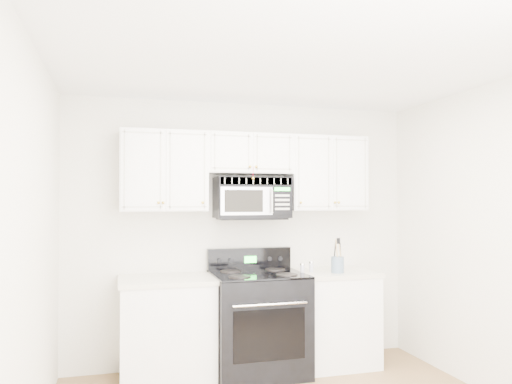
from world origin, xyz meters
name	(u,v)px	position (x,y,z in m)	size (l,w,h in m)	color
room	(308,248)	(0.00, 0.00, 1.30)	(3.51, 3.51, 2.61)	olive
base_cabinet_left	(167,332)	(-0.80, 1.44, 0.43)	(0.86, 0.65, 0.92)	white
base_cabinet_right	(330,321)	(0.80, 1.44, 0.43)	(0.86, 0.65, 0.92)	white
range	(258,321)	(0.04, 1.39, 0.48)	(0.85, 0.77, 1.14)	black
upper_cabinets	(248,169)	(0.00, 1.58, 1.93)	(2.44, 0.37, 0.75)	white
microwave	(252,198)	(0.03, 1.57, 1.65)	(0.72, 0.41, 0.40)	black
utensil_crock	(338,264)	(0.82, 1.31, 1.00)	(0.12, 0.12, 0.33)	slate
shaker_salt	(311,267)	(0.60, 1.42, 0.97)	(0.04, 0.04, 0.10)	#AAAABE
shaker_pepper	(302,269)	(0.46, 1.32, 0.97)	(0.04, 0.04, 0.10)	#AAAABE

